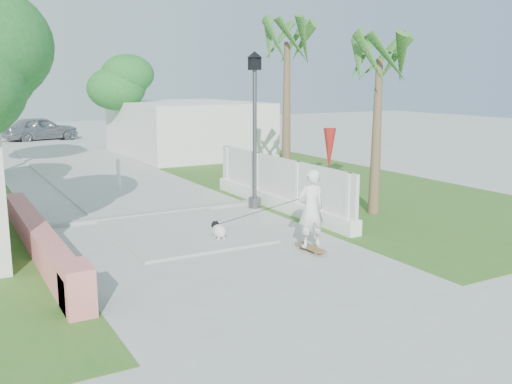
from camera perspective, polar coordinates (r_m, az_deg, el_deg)
ground at (r=10.64m, az=0.73°, el=-8.89°), size 90.00×90.00×0.00m
path_strip at (r=29.31m, az=-19.32°, el=3.38°), size 3.20×36.00×0.06m
curb at (r=15.89m, az=-10.19°, el=-2.14°), size 6.50×0.25×0.10m
grass_right at (r=20.85m, az=6.35°, el=0.98°), size 8.00×20.00×0.01m
pink_wall at (r=12.76m, az=-20.65°, el=-4.75°), size 0.45×8.20×0.80m
lattice_fence at (r=16.34m, az=2.25°, el=0.16°), size 0.35×7.00×1.50m
building_right at (r=28.93m, az=-6.93°, el=6.36°), size 6.00×8.00×2.60m
street_lamp at (r=16.26m, az=-0.13°, el=6.81°), size 0.44×0.44×4.44m
bollard at (r=19.60m, az=-13.57°, el=1.81°), size 0.14×0.14×1.09m
patio_umbrella at (r=16.53m, az=7.35°, el=4.21°), size 0.36×0.36×2.30m
tree_path_right at (r=29.79m, az=-13.56°, el=10.50°), size 3.00×3.00×4.79m
palm_far at (r=17.97m, az=3.13°, el=13.77°), size 1.80×1.80×5.30m
palm_near at (r=15.78m, az=12.22°, el=11.99°), size 1.80×1.80×4.70m
skateboarder at (r=12.58m, az=0.97°, el=-2.01°), size 1.67×2.42×1.80m
dog at (r=13.22m, az=-3.77°, el=-3.83°), size 0.30×0.65×0.44m
parked_car at (r=37.63m, az=-20.72°, el=5.95°), size 4.63×2.62×1.48m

